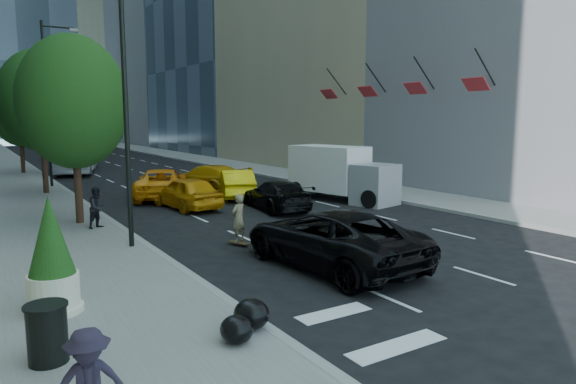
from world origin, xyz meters
TOP-DOWN VIEW (x-y plane):
  - ground at (0.00, 0.00)m, footprint 160.00×160.00m
  - sidewalk_right at (10.00, 30.00)m, footprint 4.00×120.00m
  - tower_right_far at (22.00, 98.00)m, footprint 20.00×24.00m
  - lamp_near at (-6.32, 4.00)m, footprint 2.13×0.22m
  - lamp_far at (-6.32, 22.00)m, footprint 2.13×0.22m
  - tree_near at (-7.20, 9.00)m, footprint 4.20×4.20m
  - tree_mid at (-7.20, 19.00)m, footprint 4.50×4.50m
  - tree_far at (-7.20, 32.00)m, footprint 3.90×3.90m
  - traffic_signal at (-6.40, 40.00)m, footprint 2.48×0.53m
  - facade_flags at (10.64, 10.00)m, footprint 1.85×13.30m
  - skateboarder at (-3.20, 2.70)m, footprint 0.72×0.60m
  - black_sedan_lincoln at (-2.00, -1.00)m, footprint 3.22×6.30m
  - black_sedan_mercedes at (1.51, 8.00)m, footprint 2.64×5.08m
  - taxi_a at (-2.00, 10.64)m, footprint 2.33×4.77m
  - taxi_b at (1.59, 12.48)m, footprint 3.19×5.00m
  - taxi_c at (-2.00, 14.41)m, footprint 4.56×6.41m
  - taxi_d at (1.20, 15.50)m, footprint 4.00×5.97m
  - city_bus at (-3.20, 32.02)m, footprint 5.27×11.23m
  - box_truck at (5.89, 8.70)m, footprint 3.46×6.32m
  - pedestrian_a at (-6.80, 7.52)m, footprint 0.98×0.91m
  - trash_can at (-9.98, -3.46)m, footprint 0.67×0.67m
  - planter_shrub at (-9.54, -0.98)m, footprint 1.07×1.07m
  - garbage_bags at (-6.55, -4.24)m, footprint 1.22×1.17m

SIDE VIEW (x-z plane):
  - ground at x=0.00m, z-range 0.00..0.00m
  - sidewalk_right at x=10.00m, z-range 0.00..0.15m
  - garbage_bags at x=-6.55m, z-range 0.13..0.74m
  - trash_can at x=-9.98m, z-range 0.15..1.15m
  - black_sedan_mercedes at x=1.51m, z-range 0.00..1.41m
  - taxi_b at x=1.59m, z-range 0.00..1.55m
  - taxi_a at x=-2.00m, z-range 0.00..1.57m
  - taxi_d at x=1.20m, z-range 0.00..1.61m
  - taxi_c at x=-2.00m, z-range 0.00..1.62m
  - skateboarder at x=-3.20m, z-range 0.00..1.67m
  - black_sedan_lincoln at x=-2.00m, z-range 0.00..1.70m
  - pedestrian_a at x=-6.80m, z-range 0.15..1.75m
  - planter_shrub at x=-9.54m, z-range 0.09..2.66m
  - box_truck at x=5.89m, z-range 0.02..2.89m
  - city_bus at x=-3.20m, z-range 0.00..3.05m
  - traffic_signal at x=-6.40m, z-range 1.63..6.83m
  - tree_far at x=-7.20m, z-range 1.16..8.09m
  - tree_near at x=-7.20m, z-range 1.24..8.70m
  - tree_mid at x=-7.20m, z-range 1.32..9.31m
  - lamp_near at x=-6.32m, z-range 0.81..10.81m
  - lamp_far at x=-6.32m, z-range 0.81..10.81m
  - facade_flags at x=10.64m, z-range 5.16..7.21m
  - tower_right_far at x=22.00m, z-range 0.00..50.00m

